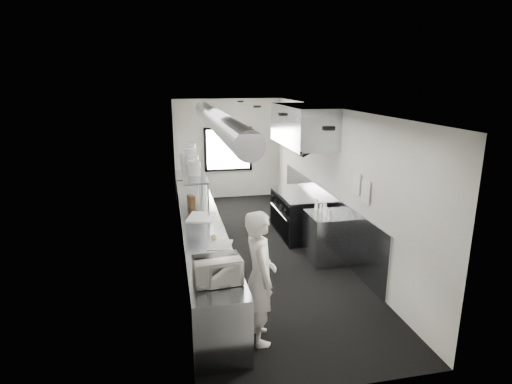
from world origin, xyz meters
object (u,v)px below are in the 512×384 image
squeeze_bottle_b (326,212)px  squeeze_bottle_c (325,209)px  small_plate (214,240)px  plate_stack_c (190,156)px  microwave (217,270)px  squeeze_bottle_a (329,215)px  bottle_station (325,237)px  far_work_table (190,191)px  line_cook (260,277)px  deli_tub_a (206,263)px  squeeze_bottle_d (321,208)px  pass_shelf (192,168)px  cutting_board (201,217)px  squeeze_bottle_e (317,205)px  plate_stack_a (194,168)px  exhaust_hood (303,125)px  plate_stack_d (189,152)px  prep_counter (202,243)px  deli_tub_b (199,263)px  plate_stack_b (193,162)px  knife_block (191,201)px  range (297,214)px

squeeze_bottle_b → squeeze_bottle_c: (0.04, 0.19, 0.01)m
small_plate → plate_stack_c: plate_stack_c is taller
microwave → plate_stack_c: (-0.06, 4.17, 0.68)m
plate_stack_c → squeeze_bottle_a: 3.28m
bottle_station → microwave: size_ratio=1.68×
far_work_table → line_cook: size_ratio=0.68×
squeeze_bottle_c → deli_tub_a: bearing=-142.5°
squeeze_bottle_a → squeeze_bottle_d: (0.02, 0.47, -0.01)m
pass_shelf → small_plate: size_ratio=18.14×
cutting_board → squeeze_bottle_e: 2.21m
microwave → small_plate: microwave is taller
plate_stack_a → plate_stack_c: 1.07m
exhaust_hood → plate_stack_d: size_ratio=5.38×
prep_counter → plate_stack_d: (-0.05, 2.08, 1.32)m
pass_shelf → plate_stack_a: plate_stack_a is taller
far_work_table → squeeze_bottle_c: bearing=-59.4°
exhaust_hood → deli_tub_a: (-2.35, -3.18, -1.44)m
pass_shelf → deli_tub_b: bearing=-92.3°
deli_tub_b → plate_stack_a: size_ratio=0.51×
deli_tub_b → squeeze_bottle_e: bearing=40.6°
cutting_board → plate_stack_c: bearing=92.2°
prep_counter → squeeze_bottle_a: size_ratio=31.59×
microwave → prep_counter: bearing=84.9°
bottle_station → squeeze_bottle_e: 0.63m
exhaust_hood → squeeze_bottle_d: bearing=-89.8°
pass_shelf → deli_tub_a: size_ratio=20.61×
plate_stack_a → squeeze_bottle_c: bearing=-19.1°
prep_counter → plate_stack_d: bearing=91.4°
line_cook → deli_tub_a: line_cook is taller
small_plate → squeeze_bottle_b: size_ratio=0.92×
plate_stack_a → plate_stack_b: 0.54m
squeeze_bottle_b → prep_counter: bearing=171.4°
pass_shelf → squeeze_bottle_e: bearing=-31.7°
pass_shelf → plate_stack_a: 0.87m
small_plate → squeeze_bottle_c: bearing=23.1°
pass_shelf → cutting_board: bearing=-87.9°
far_work_table → exhaust_hood: bearing=-48.1°
plate_stack_d → squeeze_bottle_b: (2.29, -2.42, -0.78)m
squeeze_bottle_c → deli_tub_b: bearing=-143.9°
small_plate → knife_block: size_ratio=0.69×
deli_tub_a → plate_stack_a: 2.74m
squeeze_bottle_e → plate_stack_b: bearing=154.2°
exhaust_hood → plate_stack_d: bearing=159.1°
knife_block → exhaust_hood: bearing=-4.9°
deli_tub_a → plate_stack_c: plate_stack_c is taller
plate_stack_d → bottle_station: bearing=-44.1°
bottle_station → plate_stack_d: size_ratio=2.20×
cutting_board → plate_stack_a: (-0.05, 0.54, 0.80)m
range → squeeze_bottle_a: bearing=-88.4°
plate_stack_c → squeeze_bottle_a: size_ratio=1.77×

